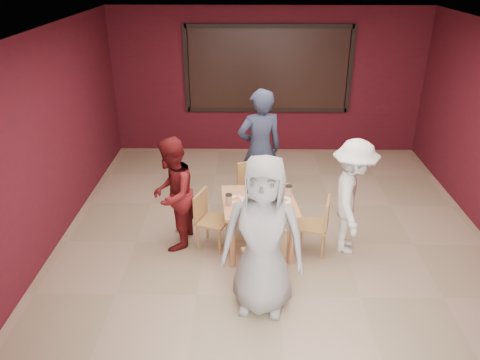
{
  "coord_description": "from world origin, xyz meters",
  "views": [
    {
      "loc": [
        -0.38,
        -5.47,
        3.6
      ],
      "look_at": [
        -0.47,
        -0.13,
        1.03
      ],
      "focal_mm": 35.0,
      "sensor_mm": 36.0,
      "label": 1
    }
  ],
  "objects_px": {
    "chair_left": "(208,217)",
    "chair_right": "(318,222)",
    "chair_back": "(255,190)",
    "diner_right": "(352,197)",
    "chair_front": "(265,255)",
    "diner_back": "(260,150)",
    "diner_front": "(263,237)",
    "dining_table": "(259,206)",
    "diner_left": "(172,194)"
  },
  "relations": [
    {
      "from": "chair_left",
      "to": "chair_right",
      "type": "distance_m",
      "value": 1.46
    },
    {
      "from": "chair_back",
      "to": "diner_right",
      "type": "xyz_separation_m",
      "value": [
        1.25,
        -0.68,
        0.25
      ]
    },
    {
      "from": "chair_front",
      "to": "diner_back",
      "type": "bearing_deg",
      "value": 90.58
    },
    {
      "from": "diner_front",
      "to": "diner_right",
      "type": "relative_size",
      "value": 1.17
    },
    {
      "from": "chair_left",
      "to": "diner_front",
      "type": "xyz_separation_m",
      "value": [
        0.69,
        -1.21,
        0.47
      ]
    },
    {
      "from": "chair_left",
      "to": "diner_back",
      "type": "bearing_deg",
      "value": 58.65
    },
    {
      "from": "dining_table",
      "to": "chair_right",
      "type": "height_order",
      "value": "dining_table"
    },
    {
      "from": "dining_table",
      "to": "diner_back",
      "type": "relative_size",
      "value": 0.54
    },
    {
      "from": "diner_back",
      "to": "diner_left",
      "type": "xyz_separation_m",
      "value": [
        -1.17,
        -1.14,
        -0.17
      ]
    },
    {
      "from": "chair_back",
      "to": "chair_right",
      "type": "bearing_deg",
      "value": -43.03
    },
    {
      "from": "chair_back",
      "to": "chair_front",
      "type": "bearing_deg",
      "value": -86.54
    },
    {
      "from": "chair_back",
      "to": "chair_right",
      "type": "height_order",
      "value": "chair_back"
    },
    {
      "from": "diner_back",
      "to": "diner_left",
      "type": "relative_size",
      "value": 1.23
    },
    {
      "from": "dining_table",
      "to": "diner_left",
      "type": "bearing_deg",
      "value": 175.25
    },
    {
      "from": "chair_right",
      "to": "diner_right",
      "type": "distance_m",
      "value": 0.55
    },
    {
      "from": "chair_right",
      "to": "diner_front",
      "type": "height_order",
      "value": "diner_front"
    },
    {
      "from": "chair_right",
      "to": "diner_left",
      "type": "distance_m",
      "value": 1.95
    },
    {
      "from": "diner_back",
      "to": "diner_left",
      "type": "bearing_deg",
      "value": 28.88
    },
    {
      "from": "chair_front",
      "to": "chair_back",
      "type": "xyz_separation_m",
      "value": [
        -0.1,
        1.57,
        0.04
      ]
    },
    {
      "from": "diner_front",
      "to": "chair_right",
      "type": "bearing_deg",
      "value": 63.72
    },
    {
      "from": "chair_back",
      "to": "chair_left",
      "type": "bearing_deg",
      "value": -134.65
    },
    {
      "from": "chair_left",
      "to": "diner_left",
      "type": "height_order",
      "value": "diner_left"
    },
    {
      "from": "dining_table",
      "to": "chair_left",
      "type": "xyz_separation_m",
      "value": [
        -0.68,
        0.07,
        -0.2
      ]
    },
    {
      "from": "diner_back",
      "to": "chair_right",
      "type": "bearing_deg",
      "value": 104.88
    },
    {
      "from": "dining_table",
      "to": "diner_right",
      "type": "relative_size",
      "value": 0.66
    },
    {
      "from": "diner_front",
      "to": "diner_back",
      "type": "distance_m",
      "value": 2.37
    },
    {
      "from": "chair_left",
      "to": "chair_back",
      "type": "bearing_deg",
      "value": 45.35
    },
    {
      "from": "chair_front",
      "to": "diner_back",
      "type": "xyz_separation_m",
      "value": [
        -0.02,
        2.09,
        0.46
      ]
    },
    {
      "from": "dining_table",
      "to": "diner_left",
      "type": "xyz_separation_m",
      "value": [
        -1.14,
        0.09,
        0.12
      ]
    },
    {
      "from": "diner_front",
      "to": "diner_back",
      "type": "xyz_separation_m",
      "value": [
        0.02,
        2.37,
        0.03
      ]
    },
    {
      "from": "chair_right",
      "to": "chair_front",
      "type": "bearing_deg",
      "value": -132.07
    },
    {
      "from": "chair_right",
      "to": "diner_front",
      "type": "bearing_deg",
      "value": -124.99
    },
    {
      "from": "chair_left",
      "to": "diner_right",
      "type": "bearing_deg",
      "value": -1.18
    },
    {
      "from": "dining_table",
      "to": "chair_front",
      "type": "distance_m",
      "value": 0.88
    },
    {
      "from": "chair_front",
      "to": "diner_back",
      "type": "distance_m",
      "value": 2.14
    },
    {
      "from": "chair_front",
      "to": "chair_left",
      "type": "relative_size",
      "value": 1.08
    },
    {
      "from": "dining_table",
      "to": "chair_back",
      "type": "distance_m",
      "value": 0.72
    },
    {
      "from": "diner_back",
      "to": "diner_left",
      "type": "distance_m",
      "value": 1.64
    },
    {
      "from": "chair_left",
      "to": "diner_left",
      "type": "distance_m",
      "value": 0.56
    },
    {
      "from": "chair_front",
      "to": "diner_right",
      "type": "xyz_separation_m",
      "value": [
        1.15,
        0.89,
        0.29
      ]
    },
    {
      "from": "chair_left",
      "to": "diner_front",
      "type": "height_order",
      "value": "diner_front"
    },
    {
      "from": "dining_table",
      "to": "diner_right",
      "type": "xyz_separation_m",
      "value": [
        1.2,
        0.03,
        0.13
      ]
    },
    {
      "from": "diner_back",
      "to": "diner_left",
      "type": "height_order",
      "value": "diner_back"
    },
    {
      "from": "diner_left",
      "to": "diner_right",
      "type": "distance_m",
      "value": 2.34
    },
    {
      "from": "chair_right",
      "to": "diner_left",
      "type": "relative_size",
      "value": 0.52
    },
    {
      "from": "diner_back",
      "to": "diner_right",
      "type": "distance_m",
      "value": 1.69
    },
    {
      "from": "chair_back",
      "to": "diner_front",
      "type": "height_order",
      "value": "diner_front"
    },
    {
      "from": "chair_front",
      "to": "chair_left",
      "type": "xyz_separation_m",
      "value": [
        -0.73,
        0.93,
        -0.04
      ]
    },
    {
      "from": "chair_front",
      "to": "chair_left",
      "type": "height_order",
      "value": "chair_front"
    },
    {
      "from": "dining_table",
      "to": "chair_right",
      "type": "xyz_separation_m",
      "value": [
        0.78,
        -0.06,
        -0.2
      ]
    }
  ]
}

